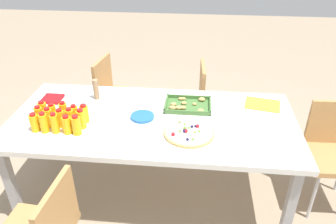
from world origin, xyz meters
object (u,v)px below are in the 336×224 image
juice_bottle_13 (74,114)px  snack_tray (187,105)px  chair_far_left (115,92)px  juice_bottle_10 (43,111)px  juice_bottle_5 (39,116)px  juice_bottle_6 (48,118)px  chair_far_right (214,98)px  plate_stack (142,117)px  cardboard_tube (96,89)px  juice_bottle_3 (67,125)px  juice_bottle_8 (70,118)px  fruit_pizza (189,132)px  party_table (153,125)px  juice_bottle_14 (84,114)px  juice_bottle_1 (44,123)px  juice_bottle_4 (76,125)px  chair_end (334,147)px  juice_bottle_9 (81,119)px  juice_bottle_2 (55,123)px  juice_bottle_0 (34,123)px  juice_bottle_12 (64,112)px  paper_folder (262,104)px  juice_bottle_7 (60,118)px  napkin_stack (52,99)px

juice_bottle_13 → snack_tray: 0.83m
chair_far_left → juice_bottle_10: juice_bottle_10 is taller
juice_bottle_5 → juice_bottle_13: size_ratio=1.13×
juice_bottle_5 → juice_bottle_6: size_ratio=1.03×
chair_far_right → plate_stack: chair_far_right is taller
juice_bottle_10 → cardboard_tube: 0.45m
juice_bottle_13 → juice_bottle_3: bearing=-89.9°
juice_bottle_8 → fruit_pizza: juice_bottle_8 is taller
party_table → juice_bottle_14: size_ratio=15.08×
juice_bottle_1 → juice_bottle_5: size_ratio=1.00×
juice_bottle_5 → fruit_pizza: size_ratio=0.44×
juice_bottle_4 → cardboard_tube: bearing=91.4°
juice_bottle_1 → plate_stack: size_ratio=0.87×
chair_end → juice_bottle_9: size_ratio=5.77×
juice_bottle_13 → juice_bottle_10: bearing=-179.9°
juice_bottle_2 → juice_bottle_5: (-0.14, 0.08, 0.00)m
chair_end → juice_bottle_0: juice_bottle_0 is taller
party_table → cardboard_tube: size_ratio=12.51×
party_table → juice_bottle_12: size_ratio=13.72×
juice_bottle_1 → juice_bottle_10: (-0.07, 0.15, 0.00)m
paper_folder → plate_stack: bearing=-162.3°
juice_bottle_1 → juice_bottle_7: (0.08, 0.08, -0.01)m
chair_end → snack_tray: size_ratio=2.38×
juice_bottle_8 → juice_bottle_13: 0.07m
juice_bottle_1 → juice_bottle_2: 0.07m
chair_far_right → juice_bottle_7: (-1.09, -0.95, 0.29)m
juice_bottle_13 → juice_bottle_9: bearing=-44.3°
juice_bottle_7 → juice_bottle_10: size_ratio=0.90×
chair_far_left → juice_bottle_7: bearing=0.8°
juice_bottle_0 → cardboard_tube: (0.28, 0.49, 0.02)m
party_table → chair_end: bearing=3.9°
chair_end → juice_bottle_14: (-1.82, -0.18, 0.29)m
juice_bottle_4 → napkin_stack: bearing=129.1°
juice_bottle_4 → juice_bottle_9: (0.01, 0.08, 0.00)m
juice_bottle_13 → paper_folder: juice_bottle_13 is taller
chair_end → napkin_stack: bearing=-4.7°
juice_bottle_0 → plate_stack: 0.73m
juice_bottle_3 → juice_bottle_10: 0.27m
juice_bottle_9 → fruit_pizza: 0.74m
chair_end → juice_bottle_6: juice_bottle_6 is taller
juice_bottle_10 → juice_bottle_6: bearing=-46.6°
juice_bottle_1 → fruit_pizza: 0.97m
cardboard_tube → paper_folder: cardboard_tube is taller
juice_bottle_7 → juice_bottle_10: bearing=155.9°
juice_bottle_5 → fruit_pizza: 1.04m
juice_bottle_4 → juice_bottle_10: size_ratio=0.95×
juice_bottle_7 → juice_bottle_9: (0.15, -0.00, 0.00)m
plate_stack → juice_bottle_2: bearing=-156.6°
chair_end → juice_bottle_10: bearing=3.1°
party_table → chair_end: size_ratio=2.48×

